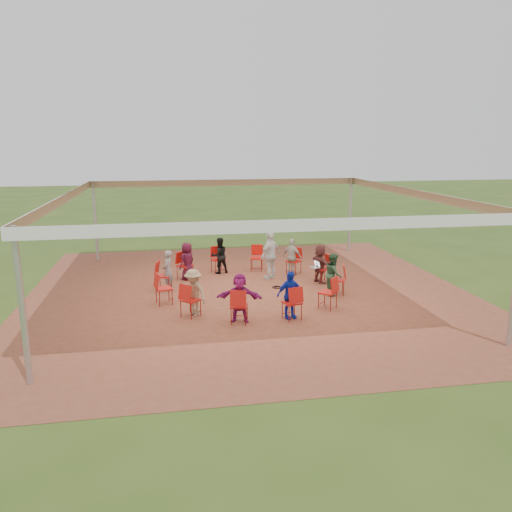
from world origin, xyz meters
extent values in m
plane|color=#334C17|center=(0.00, 0.00, 0.00)|extent=(80.00, 80.00, 0.00)
plane|color=brown|center=(0.00, 0.00, 0.01)|extent=(13.00, 13.00, 0.00)
cylinder|color=#B2B2B7|center=(-5.00, -5.00, 1.50)|extent=(0.12, 0.12, 3.00)
cylinder|color=#B2B2B7|center=(-5.00, 5.00, 1.50)|extent=(0.12, 0.12, 3.00)
cylinder|color=#B2B2B7|center=(5.00, 5.00, 1.50)|extent=(0.12, 0.12, 3.00)
plane|color=white|center=(0.00, 0.00, 3.00)|extent=(10.30, 10.30, 0.00)
cube|color=white|center=(0.00, -5.15, 2.88)|extent=(10.30, 0.03, 0.24)
cube|color=white|center=(0.00, 5.15, 2.88)|extent=(10.30, 0.03, 0.24)
cube|color=white|center=(-5.15, 0.00, 2.88)|extent=(0.03, 10.30, 0.24)
cube|color=white|center=(5.15, 0.00, 2.88)|extent=(0.03, 10.30, 0.24)
imported|color=brown|center=(2.40, 0.64, 0.62)|extent=(0.71, 1.22, 1.24)
imported|color=beige|center=(1.76, 1.76, 0.62)|extent=(0.78, 0.77, 1.24)
imported|color=black|center=(-0.64, 2.40, 0.62)|extent=(0.67, 0.49, 1.24)
imported|color=#400D21|center=(-1.76, 1.76, 0.62)|extent=(0.67, 0.67, 1.24)
imported|color=gray|center=(-2.40, 0.64, 0.62)|extent=(0.40, 0.51, 1.24)
imported|color=#9C8260|center=(-1.76, -1.76, 0.62)|extent=(0.85, 0.84, 1.24)
imported|color=#8C1766|center=(-0.64, -2.40, 0.62)|extent=(1.22, 0.71, 1.24)
imported|color=#1028B2|center=(0.64, -2.40, 0.62)|extent=(0.80, 0.55, 1.24)
imported|color=#284B2F|center=(2.40, -0.64, 0.62)|extent=(0.49, 0.67, 1.24)
imported|color=silver|center=(0.94, 1.39, 0.80)|extent=(1.02, 0.95, 1.58)
torus|color=black|center=(0.91, 0.32, 0.02)|extent=(0.33, 0.33, 0.03)
torus|color=black|center=(0.95, 0.28, 0.02)|extent=(0.27, 0.27, 0.03)
cube|color=#B7B7BC|center=(2.19, 0.59, 0.53)|extent=(0.29, 0.35, 0.01)
cube|color=#B7B7BC|center=(2.29, 0.61, 0.64)|extent=(0.14, 0.32, 0.20)
cube|color=#CCE0FF|center=(2.28, 0.61, 0.64)|extent=(0.12, 0.27, 0.17)
camera|label=1|loc=(-2.34, -14.19, 4.43)|focal=35.00mm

